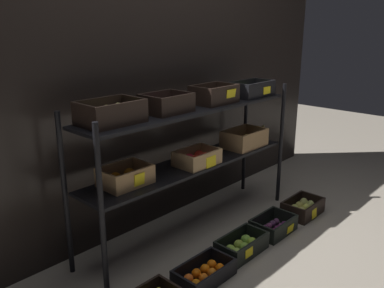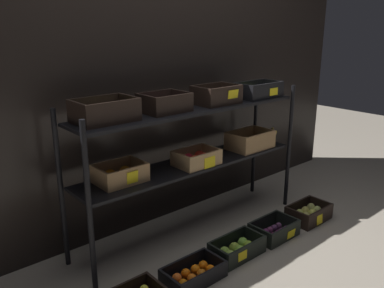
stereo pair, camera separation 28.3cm
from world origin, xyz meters
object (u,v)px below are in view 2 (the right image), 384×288
(crate_ground_tangerine, at_px, (194,274))
(crate_ground_apple_green, at_px, (237,249))
(crate_ground_pear, at_px, (309,214))
(crate_ground_plum, at_px, (274,231))
(display_rack, at_px, (194,132))

(crate_ground_tangerine, relative_size, crate_ground_apple_green, 1.02)
(crate_ground_apple_green, bearing_deg, crate_ground_pear, -1.42)
(crate_ground_apple_green, bearing_deg, crate_ground_tangerine, -177.98)
(crate_ground_tangerine, xyz_separation_m, crate_ground_pear, (1.20, -0.01, 0.01))
(crate_ground_plum, bearing_deg, crate_ground_pear, -2.39)
(display_rack, height_order, crate_ground_apple_green, display_rack)
(crate_ground_apple_green, distance_m, crate_ground_pear, 0.81)
(display_rack, relative_size, crate_ground_apple_green, 5.22)
(crate_ground_tangerine, bearing_deg, crate_ground_apple_green, 2.02)
(crate_ground_apple_green, height_order, crate_ground_plum, crate_ground_apple_green)
(crate_ground_pear, bearing_deg, crate_ground_plum, 177.61)
(crate_ground_pear, bearing_deg, crate_ground_apple_green, 178.58)
(display_rack, relative_size, crate_ground_tangerine, 5.13)
(display_rack, height_order, crate_ground_tangerine, display_rack)
(display_rack, relative_size, crate_ground_plum, 5.74)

